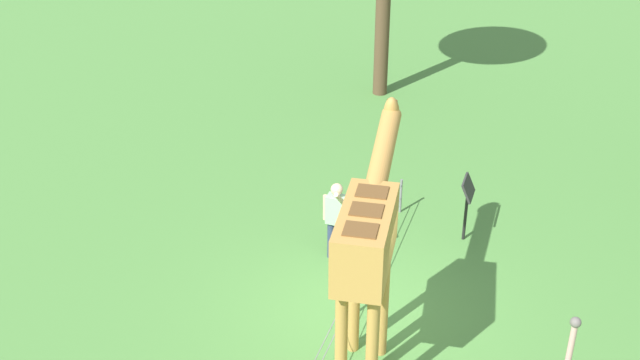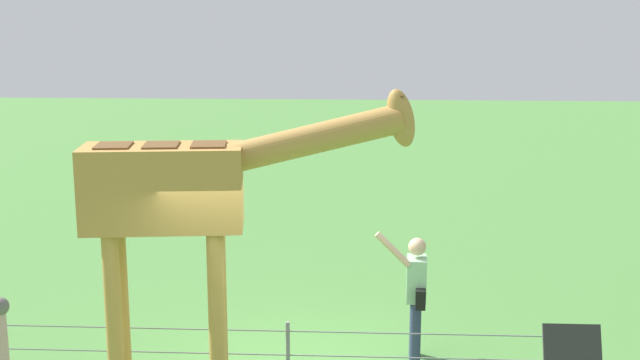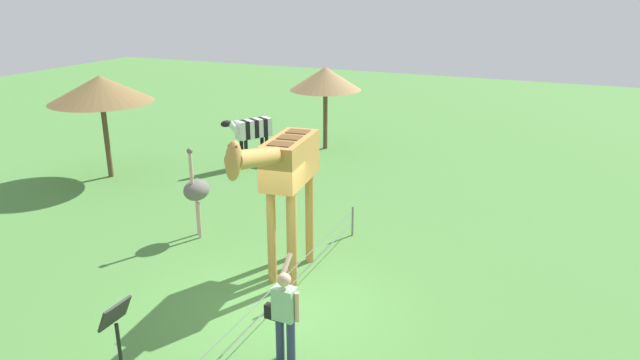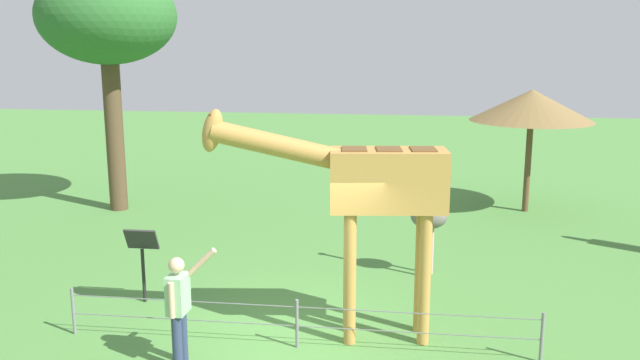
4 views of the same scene
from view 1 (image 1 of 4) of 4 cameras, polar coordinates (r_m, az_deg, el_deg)
The scene contains 5 objects.
ground_plane at distance 13.46m, azimuth 3.22°, elevation -9.89°, with size 60.00×60.00×0.00m, color #4C843D.
giraffe at distance 11.25m, azimuth 3.48°, elevation -4.08°, with size 3.65×0.91×3.53m.
visitor at distance 14.35m, azimuth 1.22°, elevation -2.66°, with size 0.66×0.58×1.69m.
info_sign at distance 15.13m, azimuth 10.51°, elevation -1.16°, with size 0.56×0.21×1.32m.
wire_fence at distance 13.26m, azimuth 2.27°, elevation -8.34°, with size 7.05×0.05×0.75m.
Camera 1 is at (-10.11, -2.59, 8.50)m, focal length 44.71 mm.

